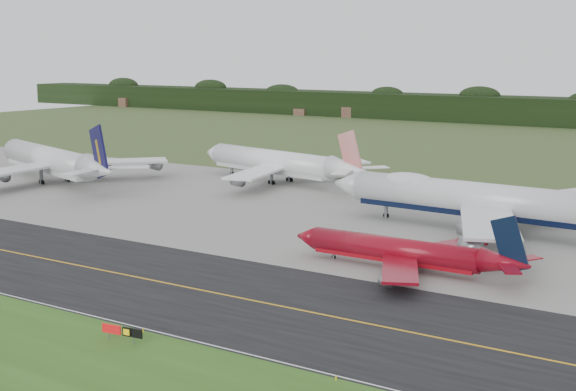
# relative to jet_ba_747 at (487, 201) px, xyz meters

# --- Properties ---
(ground) EXTENTS (600.00, 600.00, 0.00)m
(ground) POSITION_rel_jet_ba_747_xyz_m (-18.94, -51.45, -5.58)
(ground) COLOR #375025
(ground) RESTS_ON ground
(grass_verge) EXTENTS (400.00, 30.00, 0.01)m
(grass_verge) POSITION_rel_jet_ba_747_xyz_m (-18.94, -86.45, -5.58)
(grass_verge) COLOR #2A5318
(grass_verge) RESTS_ON ground
(taxiway) EXTENTS (400.00, 32.00, 0.02)m
(taxiway) POSITION_rel_jet_ba_747_xyz_m (-18.94, -55.45, -5.57)
(taxiway) COLOR black
(taxiway) RESTS_ON ground
(apron) EXTENTS (400.00, 78.00, 0.01)m
(apron) POSITION_rel_jet_ba_747_xyz_m (-18.94, -0.45, -5.58)
(apron) COLOR gray
(apron) RESTS_ON ground
(taxiway_centreline) EXTENTS (400.00, 0.40, 0.00)m
(taxiway_centreline) POSITION_rel_jet_ba_747_xyz_m (-18.94, -55.45, -5.55)
(taxiway_centreline) COLOR orange
(taxiway_centreline) RESTS_ON taxiway
(taxiway_edge_line) EXTENTS (400.00, 0.25, 0.00)m
(taxiway_edge_line) POSITION_rel_jet_ba_747_xyz_m (-18.94, -70.95, -5.55)
(taxiway_edge_line) COLOR silver
(taxiway_edge_line) RESTS_ON taxiway
(jet_ba_747) EXTENTS (65.27, 53.99, 16.41)m
(jet_ba_747) POSITION_rel_jet_ba_747_xyz_m (0.00, 0.00, 0.00)
(jet_ba_747) COLOR silver
(jet_ba_747) RESTS_ON ground
(jet_red_737) EXTENTS (36.72, 30.09, 9.96)m
(jet_red_737) POSITION_rel_jet_ba_747_xyz_m (-1.16, -31.45, -2.83)
(jet_red_737) COLOR maroon
(jet_red_737) RESTS_ON ground
(jet_navy_gold) EXTENTS (60.94, 51.66, 16.13)m
(jet_navy_gold) POSITION_rel_jet_ba_747_xyz_m (-107.45, -3.97, -0.28)
(jet_navy_gold) COLOR silver
(jet_navy_gold) RESTS_ON ground
(jet_star_tail) EXTENTS (55.01, 45.24, 14.61)m
(jet_star_tail) POSITION_rel_jet_ba_747_xyz_m (-60.71, 25.73, -0.71)
(jet_star_tail) COLOR white
(jet_star_tail) RESTS_ON ground
(taxiway_sign) EXTENTS (5.29, 0.87, 1.77)m
(taxiway_sign) POSITION_rel_jet_ba_747_xyz_m (-15.06, -75.44, -4.34)
(taxiway_sign) COLOR slate
(taxiway_sign) RESTS_ON ground
(edge_marker_center) EXTENTS (0.16, 0.16, 0.50)m
(edge_marker_center) POSITION_rel_jet_ba_747_xyz_m (-15.21, -71.95, -5.33)
(edge_marker_center) COLOR yellow
(edge_marker_center) RESTS_ON ground
(edge_marker_right) EXTENTS (0.16, 0.16, 0.50)m
(edge_marker_right) POSITION_rel_jet_ba_747_xyz_m (9.94, -71.95, -5.33)
(edge_marker_right) COLOR yellow
(edge_marker_right) RESTS_ON ground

